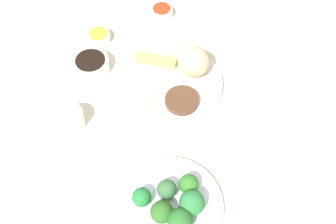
# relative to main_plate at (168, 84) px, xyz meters

# --- Properties ---
(tabletop) EXTENTS (2.20, 2.20, 0.02)m
(tabletop) POSITION_rel_main_plate_xyz_m (-0.03, 0.05, -0.02)
(tabletop) COLOR beige
(tabletop) RESTS_ON ground
(main_plate) EXTENTS (0.28, 0.28, 0.02)m
(main_plate) POSITION_rel_main_plate_xyz_m (0.00, 0.00, 0.00)
(main_plate) COLOR white
(main_plate) RESTS_ON tabletop
(rice_scoop) EXTENTS (0.08, 0.08, 0.08)m
(rice_scoop) POSITION_rel_main_plate_xyz_m (-0.03, -0.07, 0.05)
(rice_scoop) COLOR tan
(rice_scoop) RESTS_ON main_plate
(spring_roll) EXTENTS (0.11, 0.06, 0.02)m
(spring_roll) POSITION_rel_main_plate_xyz_m (0.07, -0.03, 0.02)
(spring_roll) COLOR #DBA855
(spring_roll) RESTS_ON main_plate
(crab_rangoon_wonton) EXTENTS (0.07, 0.08, 0.01)m
(crab_rangoon_wonton) POSITION_rel_main_plate_xyz_m (0.03, 0.07, 0.01)
(crab_rangoon_wonton) COLOR beige
(crab_rangoon_wonton) RESTS_ON main_plate
(stir_fry_heap) EXTENTS (0.09, 0.09, 0.02)m
(stir_fry_heap) POSITION_rel_main_plate_xyz_m (-0.07, 0.03, 0.02)
(stir_fry_heap) COLOR #4E3220
(stir_fry_heap) RESTS_ON main_plate
(broccoli_plate) EXTENTS (0.24, 0.24, 0.01)m
(broccoli_plate) POSITION_rel_main_plate_xyz_m (-0.20, 0.28, -0.00)
(broccoli_plate) COLOR white
(broccoli_plate) RESTS_ON tabletop
(broccoli_floret_0) EXTENTS (0.04, 0.04, 0.04)m
(broccoli_floret_0) POSITION_rel_main_plate_xyz_m (-0.18, 0.26, 0.03)
(broccoli_floret_0) COLOR #346236
(broccoli_floret_0) RESTS_ON broccoli_plate
(broccoli_floret_1) EXTENTS (0.05, 0.05, 0.05)m
(broccoli_floret_1) POSITION_rel_main_plate_xyz_m (-0.24, 0.30, 0.03)
(broccoli_floret_1) COLOR #256025
(broccoli_floret_1) RESTS_ON broccoli_plate
(broccoli_floret_2) EXTENTS (0.05, 0.05, 0.05)m
(broccoli_floret_2) POSITION_rel_main_plate_xyz_m (-0.20, 0.30, 0.03)
(broccoli_floret_2) COLOR #295D1F
(broccoli_floret_2) RESTS_ON broccoli_plate
(broccoli_floret_3) EXTENTS (0.04, 0.04, 0.04)m
(broccoli_floret_3) POSITION_rel_main_plate_xyz_m (-0.21, 0.22, 0.03)
(broccoli_floret_3) COLOR #307025
(broccoli_floret_3) RESTS_ON broccoli_plate
(broccoli_floret_5) EXTENTS (0.06, 0.06, 0.06)m
(broccoli_floret_5) POSITION_rel_main_plate_xyz_m (-0.24, 0.25, 0.03)
(broccoli_floret_5) COLOR #2B7136
(broccoli_floret_5) RESTS_ON broccoli_plate
(broccoli_floret_6) EXTENTS (0.04, 0.04, 0.04)m
(broccoli_floret_6) POSITION_rel_main_plate_xyz_m (-0.15, 0.30, 0.03)
(broccoli_floret_6) COLOR #227032
(broccoli_floret_6) RESTS_ON broccoli_plate
(soy_sauce_bowl) EXTENTS (0.10, 0.10, 0.04)m
(soy_sauce_bowl) POSITION_rel_main_plate_xyz_m (0.20, 0.08, 0.01)
(soy_sauce_bowl) COLOR white
(soy_sauce_bowl) RESTS_ON tabletop
(soy_sauce_bowl_liquid) EXTENTS (0.08, 0.08, 0.00)m
(soy_sauce_bowl_liquid) POSITION_rel_main_plate_xyz_m (0.20, 0.08, 0.03)
(soy_sauce_bowl_liquid) COLOR black
(soy_sauce_bowl_liquid) RESTS_ON soy_sauce_bowl
(sauce_ramekin_hot_mustard) EXTENTS (0.06, 0.06, 0.03)m
(sauce_ramekin_hot_mustard) POSITION_rel_main_plate_xyz_m (0.26, -0.02, 0.01)
(sauce_ramekin_hot_mustard) COLOR white
(sauce_ramekin_hot_mustard) RESTS_ON tabletop
(sauce_ramekin_hot_mustard_liquid) EXTENTS (0.05, 0.05, 0.00)m
(sauce_ramekin_hot_mustard_liquid) POSITION_rel_main_plate_xyz_m (0.26, -0.02, 0.02)
(sauce_ramekin_hot_mustard_liquid) COLOR yellow
(sauce_ramekin_hot_mustard_liquid) RESTS_ON sauce_ramekin_hot_mustard
(sauce_ramekin_sweet_and_sour) EXTENTS (0.06, 0.06, 0.03)m
(sauce_ramekin_sweet_and_sour) POSITION_rel_main_plate_xyz_m (0.17, -0.21, 0.01)
(sauce_ramekin_sweet_and_sour) COLOR white
(sauce_ramekin_sweet_and_sour) RESTS_ON tabletop
(sauce_ramekin_sweet_and_sour_liquid) EXTENTS (0.05, 0.05, 0.00)m
(sauce_ramekin_sweet_and_sour_liquid) POSITION_rel_main_plate_xyz_m (0.17, -0.21, 0.02)
(sauce_ramekin_sweet_and_sour_liquid) COLOR red
(sauce_ramekin_sweet_and_sour_liquid) RESTS_ON sauce_ramekin_sweet_and_sour
(teacup) EXTENTS (0.06, 0.06, 0.05)m
(teacup) POSITION_rel_main_plate_xyz_m (0.12, 0.24, 0.02)
(teacup) COLOR white
(teacup) RESTS_ON tabletop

